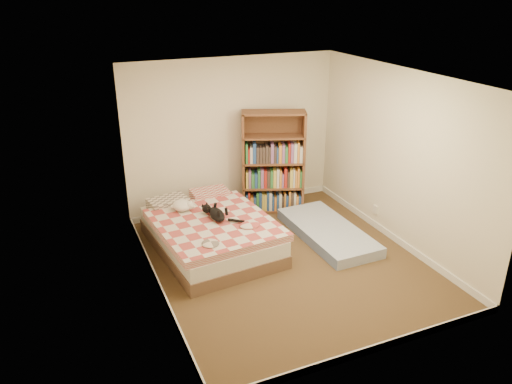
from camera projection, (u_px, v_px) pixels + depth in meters
name	position (u px, v px, depth m)	size (l,w,h in m)	color
room	(288.00, 181.00, 6.37)	(3.51, 4.01, 2.51)	#49321F
bed	(210.00, 232.00, 7.12)	(1.67, 2.19, 0.55)	brown
bookshelf	(272.00, 176.00, 8.19)	(1.13, 0.69, 1.68)	#54341D
floor_mattress	(328.00, 232.00, 7.47)	(0.80, 1.78, 0.16)	#6E86B8
black_cat	(216.00, 213.00, 6.94)	(0.33, 0.71, 0.16)	black
white_dog	(183.00, 205.00, 7.18)	(0.31, 0.33, 0.15)	white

